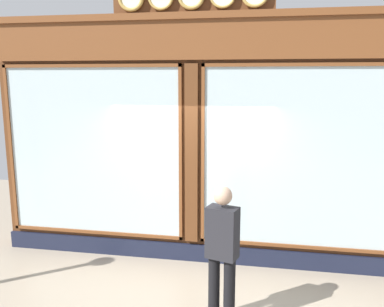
# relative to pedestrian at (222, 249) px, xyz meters

# --- Properties ---
(shop_facade) EXTENTS (6.52, 0.42, 4.36)m
(shop_facade) POSITION_rel_pedestrian_xyz_m (0.65, -1.71, 1.03)
(shop_facade) COLOR #5B3319
(shop_facade) RESTS_ON ground_plane
(pedestrian) EXTENTS (0.41, 0.32, 1.69)m
(pedestrian) POSITION_rel_pedestrian_xyz_m (0.00, 0.00, 0.00)
(pedestrian) COLOR black
(pedestrian) RESTS_ON ground_plane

